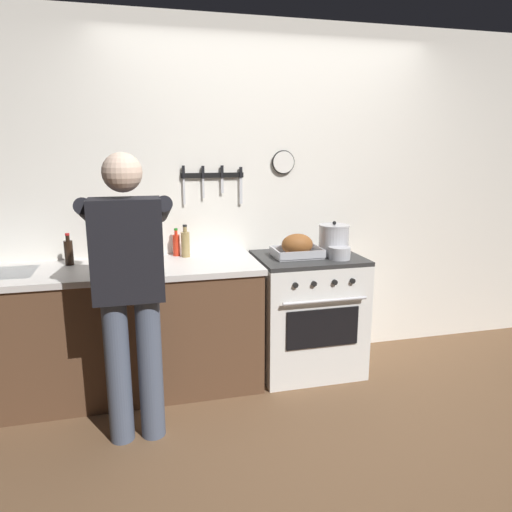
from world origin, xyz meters
The scene contains 13 objects.
ground_plane centered at (0.00, 0.00, 0.00)m, with size 8.00×8.00×0.00m, color brown.
wall_back centered at (0.00, 1.35, 1.30)m, with size 6.00×0.13×2.60m.
counter_block centered at (-1.21, 0.99, 0.46)m, with size 2.03×0.65×0.90m.
stove centered at (0.22, 0.99, 0.45)m, with size 0.76×0.67×0.90m.
person_cook centered at (-1.06, 0.40, 0.95)m, with size 0.51×0.63×1.66m.
roasting_pan centered at (0.13, 0.98, 0.98)m, with size 0.35×0.26×0.17m.
stock_pot centered at (0.41, 0.98, 1.01)m, with size 0.23×0.23×0.25m.
saucepan centered at (0.40, 0.84, 0.94)m, with size 0.16×0.16×0.09m.
cutting_board centered at (-1.04, 0.97, 0.91)m, with size 0.36×0.24×0.02m, color tan.
bottle_hot_sauce centered at (-0.73, 1.24, 0.99)m, with size 0.05×0.05×0.21m.
bottle_vinegar centered at (-0.67, 1.18, 1.00)m, with size 0.06×0.06×0.24m.
bottle_wine_red centered at (-1.23, 1.17, 1.03)m, with size 0.07×0.07×0.30m.
bottle_soy_sauce centered at (-1.46, 1.13, 0.99)m, with size 0.06×0.06×0.22m.
Camera 1 is at (-0.99, -2.20, 1.68)m, focal length 32.93 mm.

